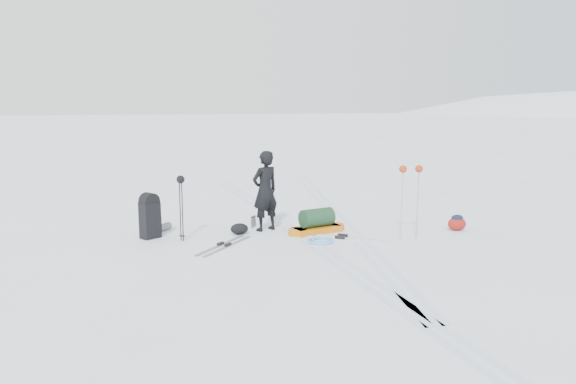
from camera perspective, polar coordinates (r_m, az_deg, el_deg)
name	(u,v)px	position (r m, az deg, el deg)	size (l,w,h in m)	color
ground	(303,238)	(11.81, 1.58, -4.68)	(200.00, 200.00, 0.00)	white
ski_tracks	(319,227)	(12.79, 3.18, -3.57)	(3.38, 17.97, 0.01)	silver
skier	(265,191)	(12.31, -2.34, 0.11)	(0.65, 0.42, 1.77)	black
pulk_sled	(317,223)	(12.24, 2.94, -3.20)	(1.44, 0.78, 0.53)	#CA680B
expedition_rucksack	(151,217)	(12.11, -13.71, -2.44)	(0.70, 1.04, 0.96)	black
ski_poles_black	(181,187)	(11.56, -10.84, 0.46)	(0.17, 0.17, 1.36)	black
ski_poles_silver	(411,177)	(11.70, 12.36, 1.45)	(0.49, 0.19, 1.55)	silver
touring_skis_grey	(224,245)	(11.23, -6.50, -5.40)	(1.29, 1.50, 0.06)	gray
touring_skis_white	(341,238)	(11.79, 5.44, -4.65)	(1.81, 1.45, 0.07)	silver
rope_coil	(321,240)	(11.48, 3.37, -4.93)	(0.68, 0.68, 0.06)	#63AAF0
small_daypack	(457,223)	(12.97, 16.79, -3.01)	(0.43, 0.33, 0.36)	maroon
thermos_pair	(253,222)	(12.79, -3.54, -3.03)	(0.17, 0.27, 0.26)	slate
stuff_sack	(239,229)	(12.13, -4.97, -3.75)	(0.46, 0.41, 0.24)	black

